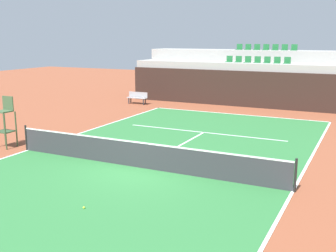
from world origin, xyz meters
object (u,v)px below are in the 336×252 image
object	(u,v)px
tennis_net	(140,155)
player_bench	(137,97)
umpire_chair	(5,120)
tennis_ball_2	(84,208)

from	to	relation	value
tennis_net	player_bench	world-z (taller)	tennis_net
umpire_chair	tennis_ball_2	world-z (taller)	umpire_chair
tennis_ball_2	umpire_chair	bearing A→B (deg)	150.97
umpire_chair	player_bench	xyz separation A→B (m)	(-0.87, 12.76, -0.68)
tennis_net	player_bench	xyz separation A→B (m)	(-7.57, 12.81, -0.00)
tennis_net	umpire_chair	distance (m)	6.73
umpire_chair	player_bench	distance (m)	12.81
umpire_chair	player_bench	bearing A→B (deg)	93.92
tennis_net	tennis_ball_2	xyz separation A→B (m)	(0.46, -3.92, -0.47)
tennis_net	umpire_chair	xyz separation A→B (m)	(-6.70, 0.06, 0.68)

